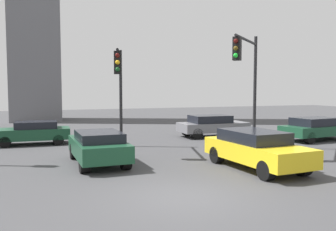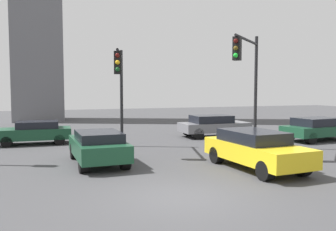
{
  "view_description": "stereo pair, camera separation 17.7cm",
  "coord_description": "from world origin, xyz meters",
  "px_view_note": "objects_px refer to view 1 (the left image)",
  "views": [
    {
      "loc": [
        -3.99,
        -9.48,
        3.13
      ],
      "look_at": [
        1.6,
        5.72,
        1.91
      ],
      "focal_mm": 38.9,
      "sensor_mm": 36.0,
      "label": 1
    },
    {
      "loc": [
        -3.82,
        -9.54,
        3.13
      ],
      "look_at": [
        1.6,
        5.72,
        1.91
      ],
      "focal_mm": 38.9,
      "sensor_mm": 36.0,
      "label": 2
    }
  ],
  "objects_px": {
    "traffic_light_2": "(247,69)",
    "car_6": "(316,128)",
    "traffic_light_0": "(119,78)",
    "car_5": "(98,146)",
    "car_2": "(256,148)",
    "car_4": "(212,125)",
    "car_0": "(33,132)"
  },
  "relations": [
    {
      "from": "traffic_light_2",
      "to": "car_6",
      "type": "height_order",
      "value": "traffic_light_2"
    },
    {
      "from": "traffic_light_2",
      "to": "traffic_light_0",
      "type": "bearing_deg",
      "value": -67.31
    },
    {
      "from": "traffic_light_0",
      "to": "car_5",
      "type": "distance_m",
      "value": 4.1
    },
    {
      "from": "traffic_light_2",
      "to": "car_5",
      "type": "distance_m",
      "value": 7.8
    },
    {
      "from": "car_2",
      "to": "car_5",
      "type": "bearing_deg",
      "value": -121.7
    },
    {
      "from": "traffic_light_0",
      "to": "car_4",
      "type": "bearing_deg",
      "value": 132.09
    },
    {
      "from": "car_0",
      "to": "traffic_light_0",
      "type": "bearing_deg",
      "value": 136.4
    },
    {
      "from": "traffic_light_2",
      "to": "car_2",
      "type": "bearing_deg",
      "value": 20.68
    },
    {
      "from": "car_0",
      "to": "car_5",
      "type": "bearing_deg",
      "value": 112.79
    },
    {
      "from": "traffic_light_0",
      "to": "car_0",
      "type": "distance_m",
      "value": 6.4
    },
    {
      "from": "car_2",
      "to": "car_4",
      "type": "bearing_deg",
      "value": 159.3
    },
    {
      "from": "car_5",
      "to": "car_0",
      "type": "bearing_deg",
      "value": 19.6
    },
    {
      "from": "car_0",
      "to": "traffic_light_2",
      "type": "bearing_deg",
      "value": 147.56
    },
    {
      "from": "car_0",
      "to": "car_4",
      "type": "relative_size",
      "value": 0.9
    },
    {
      "from": "traffic_light_2",
      "to": "car_2",
      "type": "height_order",
      "value": "traffic_light_2"
    },
    {
      "from": "car_0",
      "to": "car_4",
      "type": "height_order",
      "value": "car_4"
    },
    {
      "from": "traffic_light_2",
      "to": "car_0",
      "type": "distance_m",
      "value": 12.08
    },
    {
      "from": "traffic_light_2",
      "to": "car_5",
      "type": "relative_size",
      "value": 1.34
    },
    {
      "from": "car_5",
      "to": "car_6",
      "type": "height_order",
      "value": "car_6"
    },
    {
      "from": "traffic_light_2",
      "to": "car_2",
      "type": "relative_size",
      "value": 1.2
    },
    {
      "from": "car_2",
      "to": "car_6",
      "type": "distance_m",
      "value": 9.49
    },
    {
      "from": "car_0",
      "to": "car_6",
      "type": "relative_size",
      "value": 0.87
    },
    {
      "from": "car_5",
      "to": "car_4",
      "type": "bearing_deg",
      "value": -55.41
    },
    {
      "from": "traffic_light_0",
      "to": "car_4",
      "type": "relative_size",
      "value": 1.16
    },
    {
      "from": "traffic_light_0",
      "to": "car_6",
      "type": "xyz_separation_m",
      "value": [
        11.98,
        -0.13,
        -2.89
      ]
    },
    {
      "from": "traffic_light_0",
      "to": "car_2",
      "type": "bearing_deg",
      "value": 51.94
    },
    {
      "from": "car_4",
      "to": "car_6",
      "type": "height_order",
      "value": "car_4"
    },
    {
      "from": "traffic_light_0",
      "to": "car_4",
      "type": "height_order",
      "value": "traffic_light_0"
    },
    {
      "from": "car_2",
      "to": "car_4",
      "type": "distance_m",
      "value": 9.42
    },
    {
      "from": "car_0",
      "to": "car_2",
      "type": "height_order",
      "value": "car_2"
    },
    {
      "from": "car_2",
      "to": "car_5",
      "type": "distance_m",
      "value": 6.35
    },
    {
      "from": "traffic_light_0",
      "to": "car_0",
      "type": "xyz_separation_m",
      "value": [
        -3.99,
        4.05,
        -2.94
      ]
    }
  ]
}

